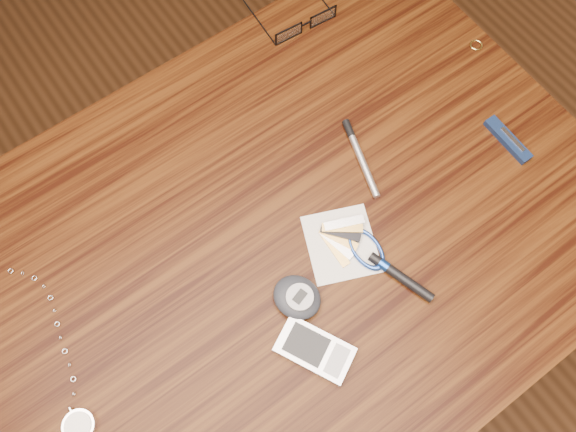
# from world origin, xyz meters

# --- Properties ---
(ground) EXTENTS (3.80, 3.80, 0.00)m
(ground) POSITION_xyz_m (0.00, 0.00, 0.00)
(ground) COLOR #472814
(ground) RESTS_ON ground
(desk) EXTENTS (1.00, 0.70, 0.75)m
(desk) POSITION_xyz_m (0.00, 0.00, 0.65)
(desk) COLOR #341908
(desk) RESTS_ON ground
(eyeglasses) EXTENTS (0.13, 0.13, 0.03)m
(eyeglasses) POSITION_xyz_m (0.26, 0.28, 0.76)
(eyeglasses) COLOR black
(eyeglasses) RESTS_ON desk
(gold_ring) EXTENTS (0.02, 0.02, 0.00)m
(gold_ring) POSITION_xyz_m (0.47, 0.08, 0.75)
(gold_ring) COLOR #D8BB5C
(gold_ring) RESTS_ON desk
(pocket_watch) EXTENTS (0.07, 0.26, 0.01)m
(pocket_watch) POSITION_xyz_m (-0.32, -0.05, 0.76)
(pocket_watch) COLOR silver
(pocket_watch) RESTS_ON desk
(pda_phone) EXTENTS (0.09, 0.11, 0.01)m
(pda_phone) POSITION_xyz_m (-0.03, -0.15, 0.76)
(pda_phone) COLOR #B0B0B5
(pda_phone) RESTS_ON desk
(pedometer) EXTENTS (0.07, 0.08, 0.03)m
(pedometer) POSITION_xyz_m (-0.01, -0.08, 0.76)
(pedometer) COLOR black
(pedometer) RESTS_ON desk
(notepad_keys) EXTENTS (0.13, 0.13, 0.01)m
(notepad_keys) POSITION_xyz_m (0.10, -0.07, 0.75)
(notepad_keys) COLOR silver
(notepad_keys) RESTS_ON desk
(pocket_knife) EXTENTS (0.02, 0.09, 0.01)m
(pocket_knife) POSITION_xyz_m (0.39, -0.07, 0.76)
(pocket_knife) COLOR #0B1836
(pocket_knife) RESTS_ON desk
(silver_pen) EXTENTS (0.05, 0.13, 0.01)m
(silver_pen) POSITION_xyz_m (0.19, 0.04, 0.76)
(silver_pen) COLOR silver
(silver_pen) RESTS_ON desk
(black_blue_pen) EXTENTS (0.04, 0.10, 0.01)m
(black_blue_pen) POSITION_xyz_m (0.12, -0.14, 0.76)
(black_blue_pen) COLOR black
(black_blue_pen) RESTS_ON desk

